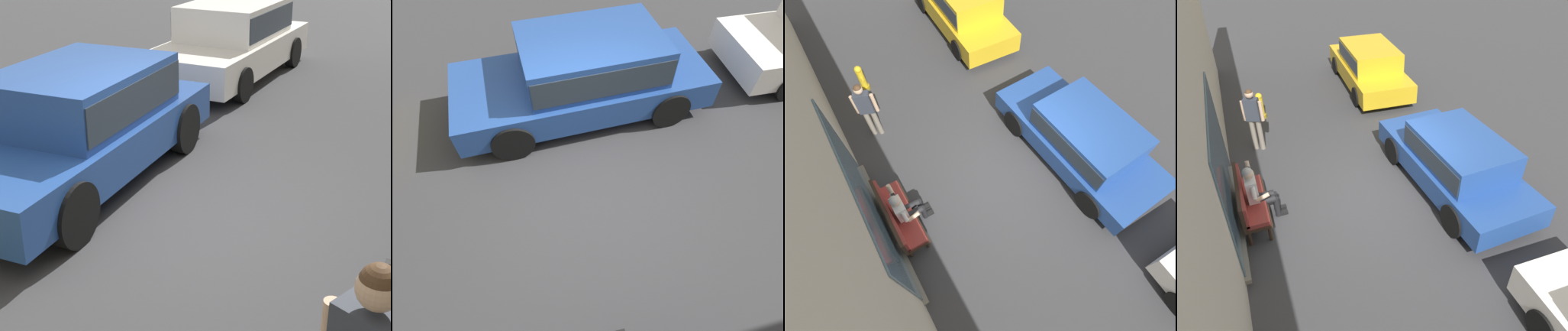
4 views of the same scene
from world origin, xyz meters
The scene contains 2 objects.
ground_plane centered at (0.00, 0.00, 0.00)m, with size 60.00×60.00×0.00m, color #38383A.
parked_car_mid centered at (-0.33, -1.66, 0.78)m, with size 4.46×2.02×1.41m.
Camera 2 is at (0.64, 2.60, 4.04)m, focal length 28.00 mm.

